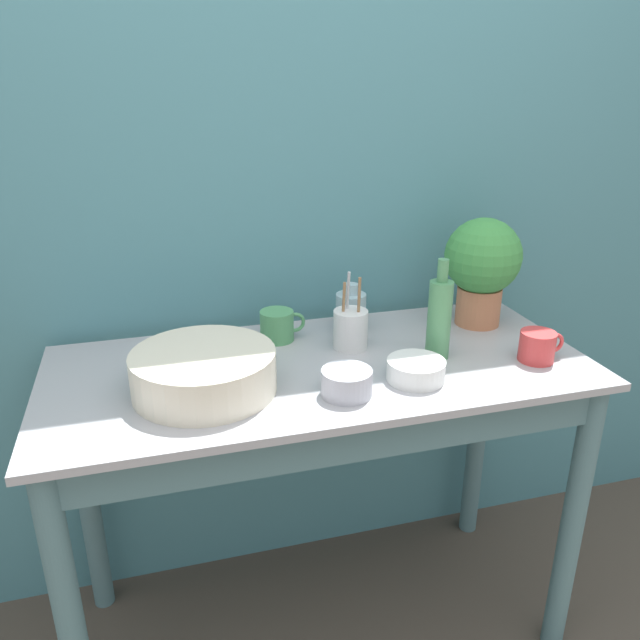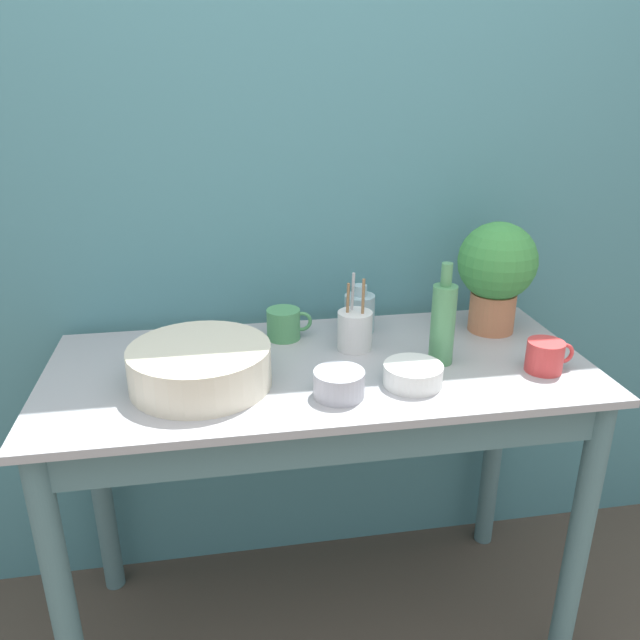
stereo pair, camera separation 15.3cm
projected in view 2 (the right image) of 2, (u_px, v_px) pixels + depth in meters
wall_back at (299, 203)px, 1.78m from camera, size 6.00×0.05×2.40m
counter_table at (322, 431)px, 1.62m from camera, size 1.36×0.61×0.86m
potted_plant at (497, 269)px, 1.72m from camera, size 0.22×0.22×0.31m
bowl_wash_large at (200, 366)px, 1.45m from camera, size 0.33×0.33×0.10m
bottle_tall at (443, 322)px, 1.55m from camera, size 0.06×0.06×0.26m
bottle_short at (359, 312)px, 1.76m from camera, size 0.09×0.09×0.14m
mug_green at (284, 324)px, 1.71m from camera, size 0.13×0.09×0.08m
mug_red at (545, 356)px, 1.53m from camera, size 0.12×0.09×0.08m
bowl_small_enamel_white at (413, 375)px, 1.47m from camera, size 0.14×0.14×0.05m
bowl_small_steel at (339, 384)px, 1.41m from camera, size 0.12×0.12×0.06m
utensil_cup at (355, 330)px, 1.64m from camera, size 0.09×0.09×0.21m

